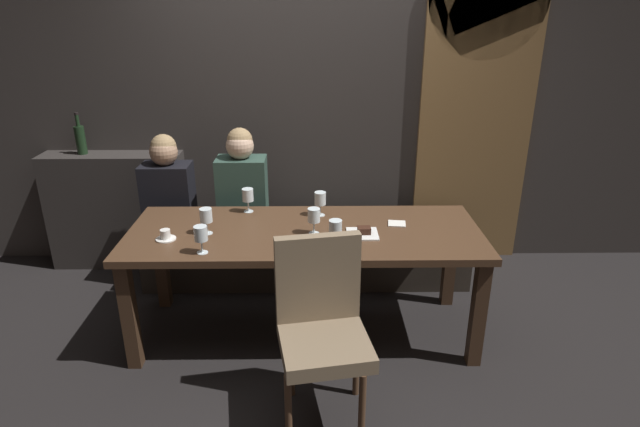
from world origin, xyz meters
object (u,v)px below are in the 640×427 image
at_px(wine_glass_center_back, 206,216).
at_px(dessert_plate, 363,233).
at_px(wine_glass_end_left, 314,216).
at_px(wine_glass_end_right, 248,196).
at_px(wine_bottle_dark_red, 80,139).
at_px(espresso_cup, 166,236).
at_px(wine_glass_near_left, 201,235).
at_px(banquette_bench, 307,254).
at_px(wine_glass_far_left, 320,199).
at_px(dining_table, 305,243).
at_px(chair_near_side, 322,320).
at_px(diner_redhead, 168,187).
at_px(wine_glass_far_right, 335,228).
at_px(diner_bearded, 242,184).

xyz_separation_m(wine_glass_center_back, dessert_plate, (0.96, -0.03, -0.10)).
relative_size(wine_glass_end_left, wine_glass_end_right, 1.00).
relative_size(wine_bottle_dark_red, espresso_cup, 2.72).
relative_size(wine_glass_near_left, wine_glass_end_right, 1.00).
bearing_deg(banquette_bench, wine_glass_end_right, -135.40).
distance_m(wine_bottle_dark_red, wine_glass_end_right, 1.58).
bearing_deg(espresso_cup, wine_glass_far_left, 21.93).
bearing_deg(dining_table, chair_near_side, -82.39).
xyz_separation_m(dining_table, wine_bottle_dark_red, (-1.77, 1.05, 0.42)).
distance_m(dining_table, wine_glass_far_left, 0.34).
height_order(wine_glass_center_back, wine_glass_end_right, same).
relative_size(diner_redhead, wine_glass_end_left, 4.51).
bearing_deg(wine_glass_end_right, wine_glass_far_left, -8.59).
distance_m(banquette_bench, chair_near_side, 1.46).
relative_size(wine_glass_center_back, wine_glass_near_left, 1.00).
bearing_deg(wine_glass_center_back, diner_redhead, 120.42).
bearing_deg(wine_glass_end_right, dining_table, -39.73).
distance_m(wine_bottle_dark_red, wine_glass_near_left, 1.82).
distance_m(banquette_bench, wine_glass_center_back, 1.14).
bearing_deg(diner_redhead, wine_glass_end_right, -29.45).
bearing_deg(chair_near_side, dining_table, 97.61).
height_order(dining_table, wine_glass_end_left, wine_glass_end_left).
distance_m(wine_glass_center_back, wine_glass_end_left, 0.66).
bearing_deg(wine_bottle_dark_red, banquette_bench, -11.16).
relative_size(wine_glass_near_left, dessert_plate, 0.86).
xyz_separation_m(wine_glass_far_right, wine_glass_near_left, (-0.76, -0.08, -0.00)).
bearing_deg(wine_glass_end_left, espresso_cup, -174.90).
distance_m(wine_glass_end_left, wine_glass_far_left, 0.30).
bearing_deg(banquette_bench, wine_glass_near_left, -119.60).
distance_m(banquette_bench, wine_glass_near_left, 1.32).
height_order(diner_redhead, espresso_cup, diner_redhead).
bearing_deg(wine_bottle_dark_red, chair_near_side, -43.55).
relative_size(chair_near_side, diner_bearded, 1.25).
bearing_deg(banquette_bench, espresso_cup, -135.07).
xyz_separation_m(wine_bottle_dark_red, dessert_plate, (2.12, -1.12, -0.32)).
xyz_separation_m(dining_table, wine_glass_far_right, (0.18, -0.24, 0.20)).
bearing_deg(wine_glass_far_left, diner_redhead, 158.92).
bearing_deg(dining_table, wine_glass_end_left, -39.71).
relative_size(banquette_bench, dessert_plate, 13.16).
height_order(banquette_bench, wine_glass_far_right, wine_glass_far_right).
xyz_separation_m(banquette_bench, espresso_cup, (-0.83, -0.83, 0.54)).
distance_m(wine_bottle_dark_red, wine_glass_far_right, 2.34).
distance_m(dining_table, wine_glass_center_back, 0.63).
xyz_separation_m(diner_redhead, wine_glass_end_left, (1.08, -0.73, 0.05)).
distance_m(banquette_bench, diner_redhead, 1.17).
xyz_separation_m(wine_glass_end_left, wine_glass_far_left, (0.04, 0.30, 0.00)).
bearing_deg(dining_table, dessert_plate, -11.28).
xyz_separation_m(diner_bearded, wine_glass_far_right, (0.65, -0.91, 0.04)).
xyz_separation_m(dining_table, wine_glass_near_left, (-0.58, -0.31, 0.20)).
bearing_deg(wine_glass_near_left, wine_glass_center_back, 94.65).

